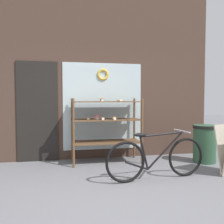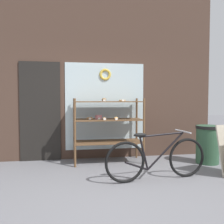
# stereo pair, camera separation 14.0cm
# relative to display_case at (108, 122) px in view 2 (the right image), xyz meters

# --- Properties ---
(ground_plane) EXTENTS (30.00, 30.00, 0.00)m
(ground_plane) POSITION_rel_display_case_xyz_m (-0.20, -1.93, -0.84)
(ground_plane) COLOR slate
(storefront_facade) EXTENTS (5.38, 0.13, 3.78)m
(storefront_facade) POSITION_rel_display_case_xyz_m (-0.23, 0.43, 1.00)
(storefront_facade) COLOR #473328
(storefront_facade) RESTS_ON ground_plane
(display_case) EXTENTS (1.42, 0.59, 1.34)m
(display_case) POSITION_rel_display_case_xyz_m (0.00, 0.00, 0.00)
(display_case) COLOR brown
(display_case) RESTS_ON ground_plane
(bicycle) EXTENTS (1.75, 0.46, 0.79)m
(bicycle) POSITION_rel_display_case_xyz_m (0.61, -1.26, -0.48)
(bicycle) COLOR black
(bicycle) RESTS_ON ground_plane
(trash_bin) EXTENTS (0.48, 0.48, 0.77)m
(trash_bin) POSITION_rel_display_case_xyz_m (2.00, -0.43, -0.42)
(trash_bin) COLOR #2D5138
(trash_bin) RESTS_ON ground_plane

